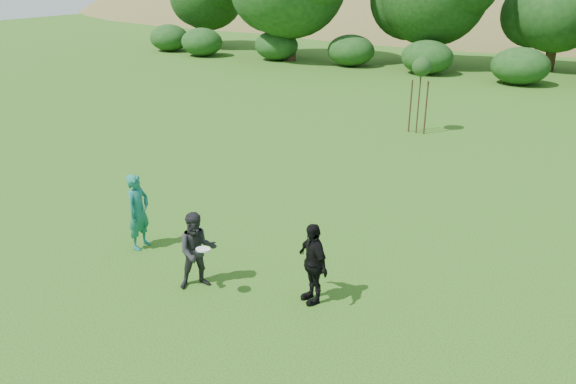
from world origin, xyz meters
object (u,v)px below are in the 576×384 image
at_px(player_teal, 138,212).
at_px(player_grey, 197,251).
at_px(sapling, 421,69).
at_px(player_black, 313,263).

relative_size(player_teal, player_grey, 1.10).
bearing_deg(player_teal, sapling, -16.95).
distance_m(player_black, sapling, 12.65).
xyz_separation_m(player_grey, sapling, (0.45, 13.04, 1.63)).
height_order(player_teal, player_black, player_teal).
distance_m(player_teal, sapling, 12.68).
distance_m(player_grey, player_black, 2.27).
bearing_deg(player_black, sapling, 132.35).
bearing_deg(sapling, player_grey, -91.98).
relative_size(player_teal, sapling, 0.61).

